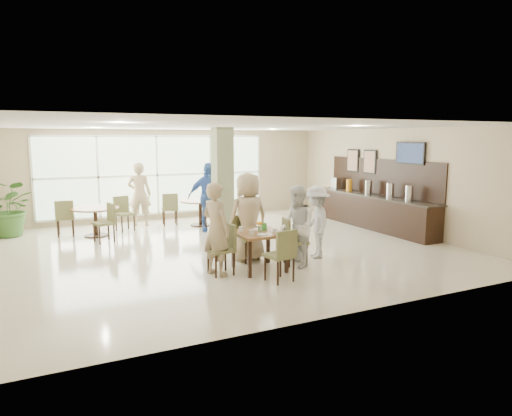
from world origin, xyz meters
name	(u,v)px	position (x,y,z in m)	size (l,w,h in m)	color
ground	(226,248)	(0.00, 0.00, 0.00)	(10.00, 10.00, 0.00)	beige
room_shell	(225,175)	(0.00, 0.00, 1.70)	(10.00, 10.00, 10.00)	white
window_bank	(157,175)	(-0.50, 4.46, 1.40)	(7.00, 0.04, 7.00)	silver
column	(223,183)	(0.40, 1.20, 1.40)	(0.45, 0.45, 2.80)	#68714E
main_table	(259,237)	(-0.07, -1.92, 0.65)	(0.92, 0.92, 0.75)	brown
round_table_left	(95,214)	(-2.56, 2.72, 0.59)	(1.20, 1.20, 0.75)	brown
round_table_right	(200,206)	(0.37, 2.95, 0.59)	(1.16, 1.16, 0.75)	brown
chairs_main_table	(260,246)	(-0.05, -1.91, 0.47)	(2.11, 2.06, 0.95)	olive
chairs_table_left	(98,218)	(-2.50, 2.68, 0.47)	(2.04, 1.76, 0.95)	olive
chairs_table_right	(201,209)	(0.39, 2.97, 0.47)	(2.14, 1.82, 0.95)	olive
tabletop_clutter	(261,229)	(-0.05, -1.94, 0.81)	(0.74, 0.68, 0.21)	white
buffet_counter	(373,208)	(4.70, 0.51, 0.55)	(0.64, 4.70, 1.95)	black
wall_tv	(410,153)	(4.94, -0.60, 2.15)	(0.06, 1.00, 0.58)	black
framed_art_a	(370,162)	(4.95, 1.00, 1.85)	(0.05, 0.55, 0.70)	black
framed_art_b	(353,161)	(4.95, 1.80, 1.85)	(0.05, 0.55, 0.70)	black
potted_plant	(10,208)	(-4.55, 3.64, 0.74)	(1.33, 1.33, 1.47)	#376528
teen_left	(216,229)	(-0.93, -1.86, 0.87)	(0.64, 0.42, 1.75)	tan
teen_far	(248,217)	(0.02, -1.19, 0.92)	(0.90, 0.49, 1.84)	tan
teen_right	(297,226)	(0.72, -2.00, 0.81)	(0.79, 0.62, 1.63)	white
teen_standing	(316,222)	(1.44, -1.58, 0.77)	(1.00, 0.57, 1.54)	#B9B9BC
adult_a	(208,197)	(0.32, 2.12, 0.94)	(1.10, 0.63, 1.88)	#3A61B0
adult_b	(224,197)	(1.13, 2.98, 0.80)	(1.48, 0.64, 1.59)	white
adult_standing	(139,194)	(-1.22, 3.70, 0.93)	(0.68, 0.44, 1.85)	tan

